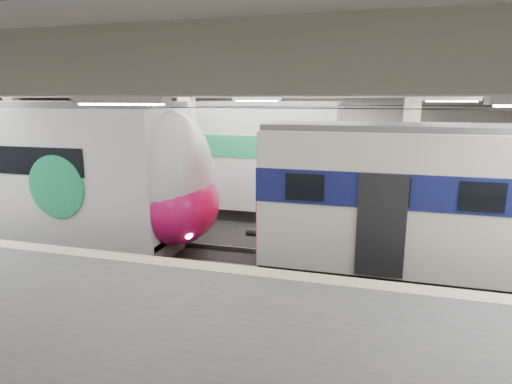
% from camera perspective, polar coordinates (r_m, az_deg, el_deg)
% --- Properties ---
extents(station_hall, '(36.00, 24.00, 5.75)m').
position_cam_1_polar(station_hall, '(11.13, -5.05, 3.41)').
color(station_hall, black).
rests_on(station_hall, ground).
extents(modern_emu, '(15.34, 3.16, 4.87)m').
position_cam_1_polar(modern_emu, '(16.93, -28.16, 2.16)').
color(modern_emu, silver).
rests_on(modern_emu, ground).
extents(older_rer, '(13.00, 2.87, 4.31)m').
position_cam_1_polar(older_rer, '(12.80, 30.75, -1.62)').
color(older_rer, beige).
rests_on(older_rer, ground).
extents(far_train, '(15.28, 3.16, 4.82)m').
position_cam_1_polar(far_train, '(19.86, -11.60, 4.97)').
color(far_train, silver).
rests_on(far_train, ground).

